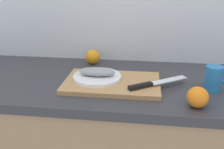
% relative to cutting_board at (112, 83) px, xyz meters
% --- Properties ---
extents(cutting_board, '(0.42, 0.27, 0.02)m').
position_rel_cutting_board_xyz_m(cutting_board, '(0.00, 0.00, 0.00)').
color(cutting_board, tan).
rests_on(cutting_board, kitchen_counter).
extents(white_plate, '(0.22, 0.22, 0.01)m').
position_rel_cutting_board_xyz_m(white_plate, '(-0.07, 0.02, 0.02)').
color(white_plate, white).
rests_on(white_plate, cutting_board).
extents(fish_fillet, '(0.16, 0.07, 0.04)m').
position_rel_cutting_board_xyz_m(fish_fillet, '(-0.07, 0.02, 0.04)').
color(fish_fillet, gray).
rests_on(fish_fillet, white_plate).
extents(chef_knife, '(0.26, 0.18, 0.02)m').
position_rel_cutting_board_xyz_m(chef_knife, '(0.17, -0.03, 0.02)').
color(chef_knife, silver).
rests_on(chef_knife, cutting_board).
extents(coffee_mug_0, '(0.11, 0.07, 0.11)m').
position_rel_cutting_board_xyz_m(coffee_mug_0, '(0.43, -0.00, 0.04)').
color(coffee_mug_0, '#2672B2').
rests_on(coffee_mug_0, kitchen_counter).
extents(orange_0, '(0.08, 0.08, 0.08)m').
position_rel_cutting_board_xyz_m(orange_0, '(-0.14, 0.28, 0.03)').
color(orange_0, orange).
rests_on(orange_0, kitchen_counter).
extents(orange_1, '(0.08, 0.08, 0.08)m').
position_rel_cutting_board_xyz_m(orange_1, '(0.34, -0.16, 0.03)').
color(orange_1, orange).
rests_on(orange_1, kitchen_counter).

